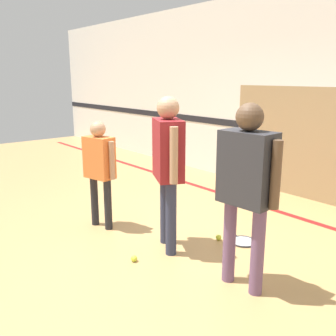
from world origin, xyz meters
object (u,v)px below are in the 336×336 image
object	(u,v)px
person_instructor	(168,157)
person_student_right	(247,178)
person_student_left	(99,163)
racket_spare_on_floor	(242,241)
tennis_ball_by_spare_racket	(219,237)
tennis_ball_near_instructor	(134,259)

from	to	relation	value
person_instructor	person_student_right	distance (m)	1.03
person_instructor	person_student_left	xyz separation A→B (m)	(-1.00, -0.26, -0.20)
racket_spare_on_floor	tennis_ball_by_spare_racket	world-z (taller)	tennis_ball_by_spare_racket
person_student_left	tennis_ball_by_spare_racket	bearing A→B (deg)	21.28
tennis_ball_near_instructor	tennis_ball_by_spare_racket	xyz separation A→B (m)	(0.20, 1.06, 0.00)
racket_spare_on_floor	tennis_ball_by_spare_racket	distance (m)	0.28
racket_spare_on_floor	tennis_ball_near_instructor	world-z (taller)	tennis_ball_near_instructor
person_student_right	tennis_ball_near_instructor	bearing A→B (deg)	22.14
racket_spare_on_floor	person_instructor	bearing A→B (deg)	79.42
person_student_right	tennis_ball_by_spare_racket	world-z (taller)	person_student_right
person_instructor	person_student_right	bearing A→B (deg)	28.17
racket_spare_on_floor	tennis_ball_near_instructor	bearing A→B (deg)	90.80
racket_spare_on_floor	tennis_ball_by_spare_racket	bearing A→B (deg)	60.92
person_instructor	tennis_ball_by_spare_racket	size ratio (longest dim) A/B	25.24
person_student_left	tennis_ball_near_instructor	world-z (taller)	person_student_left
racket_spare_on_floor	tennis_ball_near_instructor	xyz separation A→B (m)	(-0.41, -1.24, 0.02)
person_student_left	tennis_ball_near_instructor	distance (m)	1.32
person_student_left	tennis_ball_by_spare_racket	world-z (taller)	person_student_left
person_student_left	racket_spare_on_floor	xyz separation A→B (m)	(1.43, 1.02, -0.82)
person_student_right	tennis_ball_by_spare_racket	xyz separation A→B (m)	(-0.81, 0.57, -0.99)
person_instructor	racket_spare_on_floor	xyz separation A→B (m)	(0.43, 0.76, -1.02)
tennis_ball_near_instructor	person_student_right	bearing A→B (deg)	25.72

